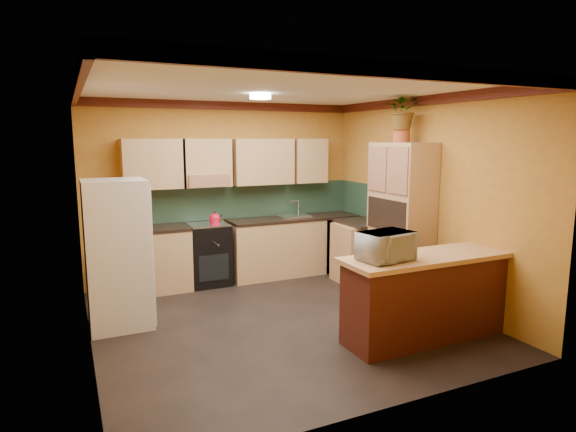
{
  "coord_description": "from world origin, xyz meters",
  "views": [
    {
      "loc": [
        -2.23,
        -5.01,
        2.15
      ],
      "look_at": [
        0.3,
        0.45,
        1.18
      ],
      "focal_mm": 30.0,
      "sensor_mm": 36.0,
      "label": 1
    }
  ],
  "objects_px": {
    "base_cabinets_back": "(248,251)",
    "microwave": "(386,246)",
    "fridge": "(117,254)",
    "breakfast_bar": "(425,299)",
    "stove": "(208,254)",
    "pantry": "(401,221)"
  },
  "relations": [
    {
      "from": "breakfast_bar",
      "to": "microwave",
      "type": "bearing_deg",
      "value": 180.0
    },
    {
      "from": "base_cabinets_back",
      "to": "breakfast_bar",
      "type": "height_order",
      "value": "same"
    },
    {
      "from": "base_cabinets_back",
      "to": "breakfast_bar",
      "type": "xyz_separation_m",
      "value": [
        0.95,
        -2.93,
        0.0
      ]
    },
    {
      "from": "pantry",
      "to": "breakfast_bar",
      "type": "relative_size",
      "value": 1.17
    },
    {
      "from": "base_cabinets_back",
      "to": "stove",
      "type": "xyz_separation_m",
      "value": [
        -0.62,
        -0.0,
        0.02
      ]
    },
    {
      "from": "stove",
      "to": "fridge",
      "type": "bearing_deg",
      "value": -139.92
    },
    {
      "from": "base_cabinets_back",
      "to": "microwave",
      "type": "distance_m",
      "value": 3.03
    },
    {
      "from": "base_cabinets_back",
      "to": "microwave",
      "type": "relative_size",
      "value": 6.85
    },
    {
      "from": "base_cabinets_back",
      "to": "fridge",
      "type": "height_order",
      "value": "fridge"
    },
    {
      "from": "base_cabinets_back",
      "to": "breakfast_bar",
      "type": "relative_size",
      "value": 2.03
    },
    {
      "from": "fridge",
      "to": "microwave",
      "type": "xyz_separation_m",
      "value": [
        2.41,
        -1.77,
        0.23
      ]
    },
    {
      "from": "fridge",
      "to": "breakfast_bar",
      "type": "distance_m",
      "value": 3.46
    },
    {
      "from": "fridge",
      "to": "microwave",
      "type": "bearing_deg",
      "value": -36.34
    },
    {
      "from": "fridge",
      "to": "microwave",
      "type": "height_order",
      "value": "fridge"
    },
    {
      "from": "base_cabinets_back",
      "to": "fridge",
      "type": "bearing_deg",
      "value": -149.97
    },
    {
      "from": "base_cabinets_back",
      "to": "stove",
      "type": "distance_m",
      "value": 0.63
    },
    {
      "from": "microwave",
      "to": "breakfast_bar",
      "type": "bearing_deg",
      "value": -9.62
    },
    {
      "from": "stove",
      "to": "microwave",
      "type": "xyz_separation_m",
      "value": [
        1.04,
        -2.93,
        0.62
      ]
    },
    {
      "from": "fridge",
      "to": "pantry",
      "type": "distance_m",
      "value": 3.64
    },
    {
      "from": "fridge",
      "to": "microwave",
      "type": "relative_size",
      "value": 3.19
    },
    {
      "from": "stove",
      "to": "fridge",
      "type": "distance_m",
      "value": 1.84
    },
    {
      "from": "base_cabinets_back",
      "to": "microwave",
      "type": "bearing_deg",
      "value": -81.94
    }
  ]
}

